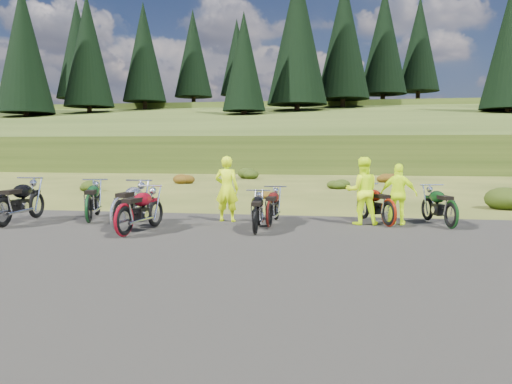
% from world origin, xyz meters
% --- Properties ---
extents(ground, '(300.00, 300.00, 0.00)m').
position_xyz_m(ground, '(0.00, 0.00, 0.00)').
color(ground, '#374216').
rests_on(ground, ground).
extents(gravel_pad, '(20.00, 12.00, 0.04)m').
position_xyz_m(gravel_pad, '(0.00, -2.00, 0.00)').
color(gravel_pad, black).
rests_on(gravel_pad, ground).
extents(hill_slope, '(300.00, 45.97, 9.37)m').
position_xyz_m(hill_slope, '(0.00, 50.00, 0.00)').
color(hill_slope, '#2C3D14').
rests_on(hill_slope, ground).
extents(hill_plateau, '(300.00, 90.00, 9.17)m').
position_xyz_m(hill_plateau, '(0.00, 110.00, 0.00)').
color(hill_plateau, '#2C3D14').
rests_on(hill_plateau, ground).
extents(conifer_14, '(5.28, 5.28, 14.00)m').
position_xyz_m(conifer_14, '(-51.00, 70.00, 16.55)').
color(conifer_14, black).
rests_on(conifer_14, ground).
extents(conifer_15, '(7.92, 7.92, 20.00)m').
position_xyz_m(conifer_15, '(-45.00, 76.00, 20.16)').
color(conifer_15, black).
rests_on(conifer_15, ground).
extents(conifer_16, '(7.48, 7.48, 19.00)m').
position_xyz_m(conifer_16, '(-39.00, 51.00, 15.28)').
color(conifer_16, black).
rests_on(conifer_16, ground).
extents(conifer_17, '(7.04, 7.04, 18.00)m').
position_xyz_m(conifer_17, '(-33.00, 57.00, 15.97)').
color(conifer_17, black).
rests_on(conifer_17, ground).
extents(conifer_18, '(6.60, 6.60, 17.00)m').
position_xyz_m(conifer_18, '(-27.00, 63.00, 16.66)').
color(conifer_18, black).
rests_on(conifer_18, ground).
extents(conifer_19, '(6.16, 6.16, 16.00)m').
position_xyz_m(conifer_19, '(-21.00, 69.00, 17.36)').
color(conifer_19, black).
rests_on(conifer_19, ground).
extents(conifer_20, '(5.72, 5.72, 15.00)m').
position_xyz_m(conifer_20, '(-15.00, 75.00, 17.65)').
color(conifer_20, black).
rests_on(conifer_20, ground).
extents(conifer_21, '(5.28, 5.28, 14.00)m').
position_xyz_m(conifer_21, '(-9.00, 50.00, 12.56)').
color(conifer_21, black).
rests_on(conifer_21, ground).
extents(conifer_22, '(7.92, 7.92, 20.00)m').
position_xyz_m(conifer_22, '(-3.00, 56.00, 16.77)').
color(conifer_22, black).
rests_on(conifer_22, ground).
extents(conifer_23, '(7.48, 7.48, 19.00)m').
position_xyz_m(conifer_23, '(3.00, 62.00, 17.47)').
color(conifer_23, black).
rests_on(conifer_23, ground).
extents(conifer_24, '(7.04, 7.04, 18.00)m').
position_xyz_m(conifer_24, '(9.00, 68.00, 18.16)').
color(conifer_24, black).
rests_on(conifer_24, ground).
extents(conifer_25, '(6.60, 6.60, 17.00)m').
position_xyz_m(conifer_25, '(15.00, 74.00, 18.66)').
color(conifer_25, black).
rests_on(conifer_25, ground).
extents(conifer_26, '(6.16, 6.16, 16.00)m').
position_xyz_m(conifer_26, '(21.00, 49.00, 13.37)').
color(conifer_26, black).
rests_on(conifer_26, ground).
extents(shrub_1, '(1.03, 1.03, 0.61)m').
position_xyz_m(shrub_1, '(-9.10, 11.30, 0.31)').
color(shrub_1, '#1D360D').
rests_on(shrub_1, ground).
extents(shrub_2, '(1.30, 1.30, 0.77)m').
position_xyz_m(shrub_2, '(-6.20, 16.60, 0.38)').
color(shrub_2, '#5D290B').
rests_on(shrub_2, ground).
extents(shrub_3, '(1.56, 1.56, 0.92)m').
position_xyz_m(shrub_3, '(-3.30, 21.90, 0.46)').
color(shrub_3, '#1D360D').
rests_on(shrub_3, ground).
extents(shrub_4, '(0.77, 0.77, 0.45)m').
position_xyz_m(shrub_4, '(-0.40, 9.20, 0.23)').
color(shrub_4, '#5D290B').
rests_on(shrub_4, ground).
extents(shrub_5, '(1.03, 1.03, 0.61)m').
position_xyz_m(shrub_5, '(2.50, 14.50, 0.31)').
color(shrub_5, '#1D360D').
rests_on(shrub_5, ground).
extents(shrub_6, '(1.30, 1.30, 0.77)m').
position_xyz_m(shrub_6, '(5.40, 19.80, 0.38)').
color(shrub_6, '#5D290B').
rests_on(shrub_6, ground).
extents(motorcycle_0, '(0.90, 2.37, 1.22)m').
position_xyz_m(motorcycle_0, '(-5.74, 0.54, 0.00)').
color(motorcycle_0, black).
rests_on(motorcycle_0, ground).
extents(motorcycle_1, '(1.01, 2.21, 1.11)m').
position_xyz_m(motorcycle_1, '(-2.17, -0.21, 0.00)').
color(motorcycle_1, maroon).
rests_on(motorcycle_1, ground).
extents(motorcycle_2, '(1.37, 2.28, 1.13)m').
position_xyz_m(motorcycle_2, '(-3.96, 1.56, 0.00)').
color(motorcycle_2, black).
rests_on(motorcycle_2, ground).
extents(motorcycle_3, '(0.78, 2.27, 1.19)m').
position_xyz_m(motorcycle_3, '(-2.65, 0.54, 0.00)').
color(motorcycle_3, silver).
rests_on(motorcycle_3, ground).
extents(motorcycle_4, '(0.67, 1.91, 1.00)m').
position_xyz_m(motorcycle_4, '(0.85, 1.60, 0.00)').
color(motorcycle_4, '#470F0B').
rests_on(motorcycle_4, ground).
extents(motorcycle_5, '(0.80, 1.92, 0.98)m').
position_xyz_m(motorcycle_5, '(0.68, 0.52, 0.00)').
color(motorcycle_5, black).
rests_on(motorcycle_5, ground).
extents(motorcycle_6, '(1.47, 2.11, 1.06)m').
position_xyz_m(motorcycle_6, '(3.82, 2.25, 0.00)').
color(motorcycle_6, maroon).
rests_on(motorcycle_6, ground).
extents(motorcycle_7, '(1.16, 2.10, 1.05)m').
position_xyz_m(motorcycle_7, '(5.30, 2.17, 0.00)').
color(motorcycle_7, black).
rests_on(motorcycle_7, ground).
extents(person_middle, '(0.67, 0.47, 1.78)m').
position_xyz_m(person_middle, '(-0.43, 2.51, 0.89)').
color(person_middle, '#D8FF0D').
rests_on(person_middle, ground).
extents(person_right_a, '(0.92, 0.76, 1.75)m').
position_xyz_m(person_right_a, '(3.16, 2.55, 0.88)').
color(person_right_a, '#D8FF0D').
rests_on(person_right_a, ground).
extents(person_right_b, '(1.00, 0.62, 1.59)m').
position_xyz_m(person_right_b, '(4.10, 2.67, 0.79)').
color(person_right_b, '#D8FF0D').
rests_on(person_right_b, ground).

